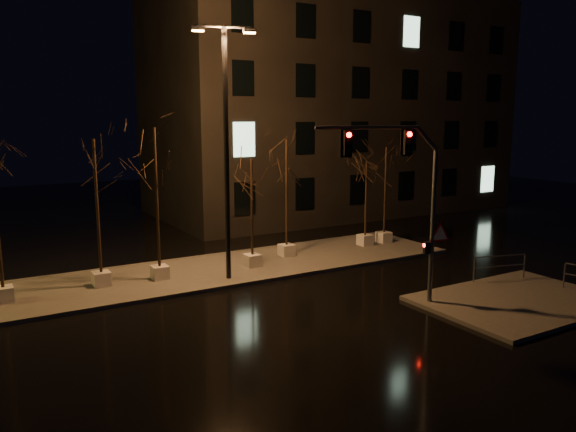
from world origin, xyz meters
TOP-DOWN VIEW (x-y plane):
  - ground at (0.00, 0.00)m, footprint 90.00×90.00m
  - median at (0.00, 6.00)m, footprint 22.00×5.00m
  - sidewalk_corner at (7.50, -3.50)m, footprint 7.00×5.00m
  - building at (14.00, 18.00)m, footprint 25.00×12.00m
  - tree_1 at (-5.27, 5.98)m, footprint 1.80×1.80m
  - tree_2 at (-2.99, 5.71)m, footprint 1.80×1.80m
  - tree_3 at (1.18, 5.54)m, footprint 1.80×1.80m
  - tree_4 at (3.48, 6.45)m, footprint 1.80×1.80m
  - tree_5 at (8.14, 6.33)m, footprint 1.80×1.80m
  - tree_6 at (9.45, 6.38)m, footprint 1.80×1.80m
  - traffic_signal_mast at (3.51, -1.77)m, footprint 4.98×1.44m
  - streetlight_main at (-0.51, 4.38)m, footprint 2.48×0.94m
  - guard_rail_a at (8.89, -1.50)m, footprint 2.32×0.68m

SIDE VIEW (x-z plane):
  - ground at x=0.00m, z-range 0.00..0.00m
  - median at x=0.00m, z-range 0.00..0.15m
  - sidewalk_corner at x=7.50m, z-range 0.00..0.15m
  - guard_rail_a at x=8.89m, z-range 0.31..1.34m
  - tree_5 at x=8.14m, z-range 1.31..5.78m
  - tree_3 at x=1.18m, z-range 1.42..6.32m
  - tree_6 at x=9.45m, z-range 1.49..6.65m
  - traffic_signal_mast at x=3.51m, z-range 1.14..7.42m
  - tree_4 at x=3.48m, z-range 1.62..7.30m
  - tree_1 at x=-5.27m, z-range 1.68..7.58m
  - tree_2 at x=-2.99m, z-range 1.79..8.13m
  - streetlight_main at x=-0.51m, z-range 0.92..10.95m
  - building at x=14.00m, z-range 0.00..15.00m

